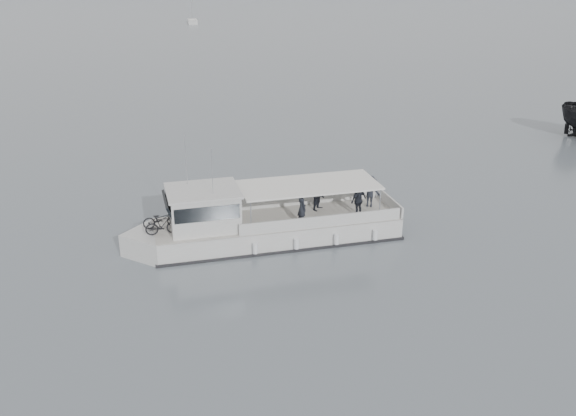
{
  "coord_description": "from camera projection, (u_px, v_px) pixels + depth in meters",
  "views": [
    {
      "loc": [
        4.37,
        -29.78,
        12.7
      ],
      "look_at": [
        4.25,
        -2.32,
        1.6
      ],
      "focal_mm": 40.0,
      "sensor_mm": 36.0,
      "label": 1
    }
  ],
  "objects": [
    {
      "name": "ground",
      "position": [
        204.0,
        220.0,
        32.39
      ],
      "size": [
        1400.0,
        1400.0,
        0.0
      ],
      "primitive_type": "plane",
      "color": "slate",
      "rests_on": "ground"
    },
    {
      "name": "tour_boat",
      "position": [
        254.0,
        225.0,
        29.62
      ],
      "size": [
        12.92,
        6.01,
        5.43
      ],
      "rotation": [
        0.0,
        0.0,
        0.26
      ],
      "color": "silver",
      "rests_on": "ground"
    }
  ]
}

